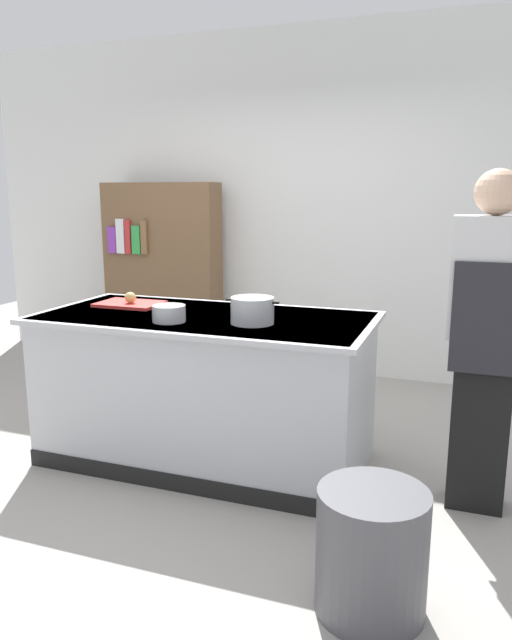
% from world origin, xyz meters
% --- Properties ---
extents(ground_plane, '(10.00, 10.00, 0.00)m').
position_xyz_m(ground_plane, '(0.00, 0.00, 0.00)').
color(ground_plane, '#9E9991').
extents(back_wall, '(6.40, 0.12, 3.00)m').
position_xyz_m(back_wall, '(0.00, 2.10, 1.50)').
color(back_wall, white).
rests_on(back_wall, ground_plane).
extents(counter_island, '(1.98, 0.98, 0.90)m').
position_xyz_m(counter_island, '(0.00, -0.00, 0.47)').
color(counter_island, '#B7BABF').
rests_on(counter_island, ground_plane).
extents(cutting_board, '(0.40, 0.28, 0.02)m').
position_xyz_m(cutting_board, '(-0.58, 0.13, 0.91)').
color(cutting_board, red).
rests_on(cutting_board, counter_island).
extents(onion, '(0.07, 0.07, 0.07)m').
position_xyz_m(onion, '(-0.56, 0.10, 0.96)').
color(onion, tan).
rests_on(onion, cutting_board).
extents(stock_pot, '(0.31, 0.24, 0.15)m').
position_xyz_m(stock_pot, '(0.34, -0.11, 0.97)').
color(stock_pot, '#B7BABF').
rests_on(stock_pot, counter_island).
extents(mixing_bowl, '(0.19, 0.19, 0.09)m').
position_xyz_m(mixing_bowl, '(-0.11, -0.23, 0.95)').
color(mixing_bowl, '#B7BABF').
rests_on(mixing_bowl, counter_island).
extents(trash_bin, '(0.43, 0.43, 0.50)m').
position_xyz_m(trash_bin, '(1.17, -1.04, 0.25)').
color(trash_bin, '#4C4C51').
rests_on(trash_bin, ground_plane).
extents(person_chef, '(0.38, 0.25, 1.72)m').
position_xyz_m(person_chef, '(1.55, -0.05, 0.91)').
color(person_chef, black).
rests_on(person_chef, ground_plane).
extents(bookshelf, '(1.10, 0.31, 1.70)m').
position_xyz_m(bookshelf, '(-1.26, 1.80, 0.85)').
color(bookshelf, brown).
rests_on(bookshelf, ground_plane).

